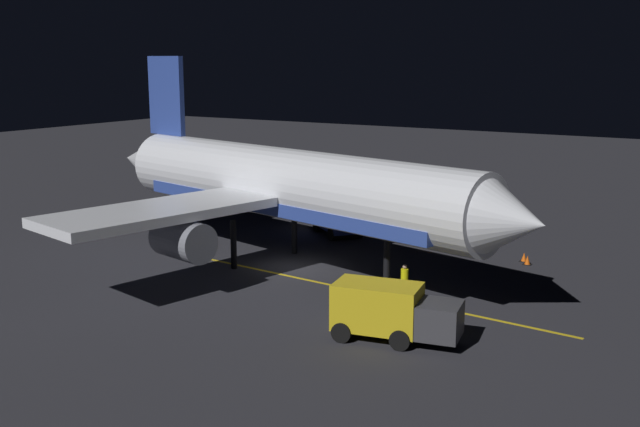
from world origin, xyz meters
The scene contains 10 objects.
ground_plane centered at (0.00, 0.00, -0.10)m, with size 180.00×180.00×0.20m, color #28282E.
apron_guide_stripe centered at (1.83, 4.00, 0.00)m, with size 0.24×27.20×0.01m, color gold.
airliner centered at (-0.12, -0.55, 4.83)m, with size 29.16×33.69×12.37m.
baggage_truck centered at (7.57, 10.30, 1.27)m, with size 3.15×5.84×2.52m.
catering_truck centered at (-9.22, -2.52, 1.23)m, with size 5.32×6.03×2.37m.
ground_crew_worker centered at (1.57, 8.15, 0.89)m, with size 0.40×0.40×1.74m.
traffic_cone_near_left centered at (-8.67, 11.34, 0.25)m, with size 0.50×0.50×0.55m.
traffic_cone_near_right centered at (-8.57, 5.36, 0.25)m, with size 0.50×0.50×0.55m.
traffic_cone_under_wing centered at (1.96, 9.12, 0.25)m, with size 0.50×0.50×0.55m.
traffic_cone_far centered at (-8.04, 11.73, 0.25)m, with size 0.50×0.50×0.55m.
Camera 1 is at (36.05, 24.32, 12.14)m, focal length 42.52 mm.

